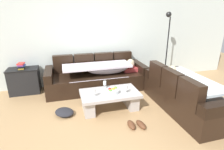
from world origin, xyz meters
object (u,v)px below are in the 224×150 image
object	(u,v)px
wine_glass_near_left	(94,91)
wine_glass_near_right	(126,88)
open_magazine	(120,90)
wine_glass_far_back	(105,83)
couch_near_window	(185,94)
side_cabinet	(24,81)
floor_lamp	(167,43)
coffee_table	(110,98)
couch_along_wall	(98,77)
fruit_bowl	(113,91)
crumpled_garment	(64,112)
book_stack_on_cabinet	(21,66)
pair_of_shoes	(136,125)

from	to	relation	value
wine_glass_near_left	wine_glass_near_right	bearing A→B (deg)	-0.94
open_magazine	wine_glass_near_left	bearing A→B (deg)	-144.08
wine_glass_near_right	wine_glass_far_back	bearing A→B (deg)	136.46
couch_near_window	wine_glass_far_back	size ratio (longest dim) A/B	12.11
side_cabinet	floor_lamp	world-z (taller)	floor_lamp
coffee_table	wine_glass_far_back	distance (m)	0.34
couch_along_wall	fruit_bowl	distance (m)	1.15
side_cabinet	wine_glass_near_right	bearing A→B (deg)	-34.27
side_cabinet	coffee_table	bearing A→B (deg)	-36.00
wine_glass_near_right	crumpled_garment	distance (m)	1.32
book_stack_on_cabinet	couch_near_window	bearing A→B (deg)	-27.50
fruit_bowl	crumpled_garment	distance (m)	1.06
pair_of_shoes	wine_glass_near_left	bearing A→B (deg)	134.71
fruit_bowl	wine_glass_near_right	distance (m)	0.28
wine_glass_near_right	floor_lamp	size ratio (longest dim) A/B	0.09
side_cabinet	crumpled_garment	size ratio (longest dim) A/B	1.80
couch_along_wall	wine_glass_far_back	distance (m)	0.92
wine_glass_near_left	crumpled_garment	xyz separation A→B (m)	(-0.59, 0.11, -0.44)
fruit_bowl	book_stack_on_cabinet	distance (m)	2.37
side_cabinet	pair_of_shoes	size ratio (longest dim) A/B	2.27
couch_near_window	couch_along_wall	bearing A→B (deg)	44.70
fruit_bowl	floor_lamp	size ratio (longest dim) A/B	0.14
book_stack_on_cabinet	coffee_table	bearing A→B (deg)	-35.73
coffee_table	crumpled_garment	world-z (taller)	coffee_table
side_cabinet	crumpled_garment	distance (m)	1.64
wine_glass_near_right	couch_along_wall	bearing A→B (deg)	104.27
fruit_bowl	side_cabinet	bearing A→B (deg)	144.24
coffee_table	wine_glass_near_right	xyz separation A→B (m)	(0.30, -0.12, 0.26)
couch_along_wall	couch_near_window	bearing A→B (deg)	-45.30
coffee_table	open_magazine	size ratio (longest dim) A/B	4.29
floor_lamp	crumpled_garment	xyz separation A→B (m)	(-2.88, -1.13, -1.06)
floor_lamp	crumpled_garment	size ratio (longest dim) A/B	4.88
couch_along_wall	side_cabinet	world-z (taller)	couch_along_wall
couch_near_window	open_magazine	distance (m)	1.34
wine_glass_near_left	wine_glass_far_back	xyz separation A→B (m)	(0.29, 0.33, 0.00)
side_cabinet	book_stack_on_cabinet	bearing A→B (deg)	-170.61
coffee_table	book_stack_on_cabinet	size ratio (longest dim) A/B	5.64
book_stack_on_cabinet	floor_lamp	world-z (taller)	floor_lamp
wine_glass_far_back	side_cabinet	size ratio (longest dim) A/B	0.23
wine_glass_near_right	wine_glass_near_left	bearing A→B (deg)	179.06
couch_near_window	wine_glass_near_right	distance (m)	1.24
fruit_bowl	open_magazine	xyz separation A→B (m)	(0.19, 0.08, -0.04)
couch_along_wall	floor_lamp	size ratio (longest dim) A/B	1.30
side_cabinet	crumpled_garment	world-z (taller)	side_cabinet
book_stack_on_cabinet	pair_of_shoes	bearing A→B (deg)	-44.26
book_stack_on_cabinet	open_magazine	bearing A→B (deg)	-31.45
coffee_table	wine_glass_far_back	world-z (taller)	wine_glass_far_back
couch_near_window	wine_glass_near_right	world-z (taller)	couch_near_window
fruit_bowl	pair_of_shoes	distance (m)	0.85
couch_along_wall	fruit_bowl	world-z (taller)	couch_along_wall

